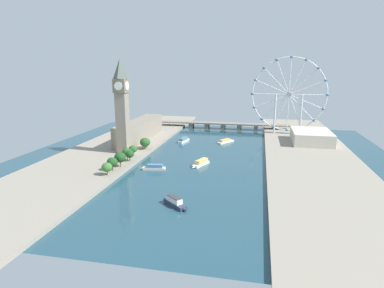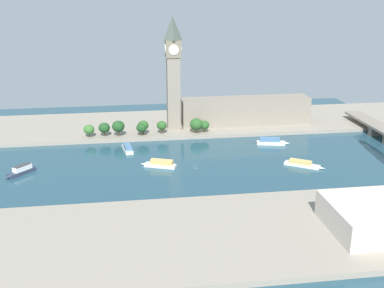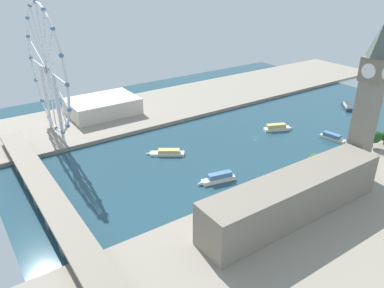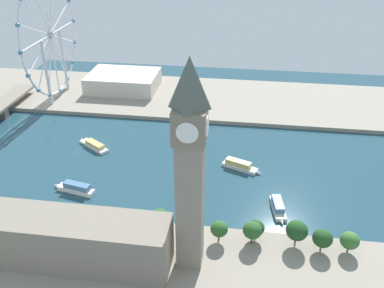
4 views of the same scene
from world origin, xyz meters
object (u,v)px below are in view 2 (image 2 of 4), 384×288
at_px(tour_boat_4, 302,164).
at_px(tour_boat_1, 128,148).
at_px(tour_boat_3, 160,164).
at_px(parliament_block, 245,111).
at_px(tour_boat_2, 271,141).
at_px(tour_boat_0, 21,171).
at_px(clock_tower, 173,72).

bearing_deg(tour_boat_4, tour_boat_1, -168.36).
distance_m(tour_boat_3, tour_boat_4, 101.08).
distance_m(parliament_block, tour_boat_2, 56.27).
height_order(parliament_block, tour_boat_4, parliament_block).
relative_size(tour_boat_0, tour_boat_1, 0.84).
bearing_deg(tour_boat_2, tour_boat_3, -146.02).
distance_m(tour_boat_2, tour_boat_3, 100.51).
height_order(parliament_block, tour_boat_3, parliament_block).
relative_size(clock_tower, tour_boat_2, 3.60).
height_order(parliament_block, tour_boat_2, parliament_block).
bearing_deg(tour_boat_3, tour_boat_4, -165.20).
xyz_separation_m(tour_boat_2, tour_boat_3, (38.07, -93.02, -0.15)).
bearing_deg(clock_tower, tour_boat_2, 57.42).
relative_size(clock_tower, tour_boat_3, 3.70).
bearing_deg(tour_boat_0, tour_boat_3, 130.91).
relative_size(tour_boat_0, tour_boat_2, 0.77).
relative_size(tour_boat_2, tour_boat_3, 1.03).
distance_m(parliament_block, tour_boat_1, 120.44).
relative_size(tour_boat_0, tour_boat_3, 0.79).
bearing_deg(tour_boat_0, parliament_block, 158.13).
bearing_deg(tour_boat_0, clock_tower, 167.69).
xyz_separation_m(parliament_block, tour_boat_3, (92.36, -84.85, -12.45)).
height_order(clock_tower, tour_boat_2, clock_tower).
xyz_separation_m(clock_tower, tour_boat_3, (85.32, -19.08, -50.56)).
bearing_deg(tour_boat_0, tour_boat_1, 158.98).
xyz_separation_m(tour_boat_1, tour_boat_2, (0.85, 115.35, 0.39)).
bearing_deg(tour_boat_3, tour_boat_1, -37.99).
distance_m(tour_boat_1, tour_boat_2, 115.36).
height_order(clock_tower, tour_boat_0, clock_tower).
distance_m(parliament_block, tour_boat_3, 126.04).
distance_m(parliament_block, tour_boat_0, 202.71).
bearing_deg(tour_boat_0, tour_boat_4, 127.19).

